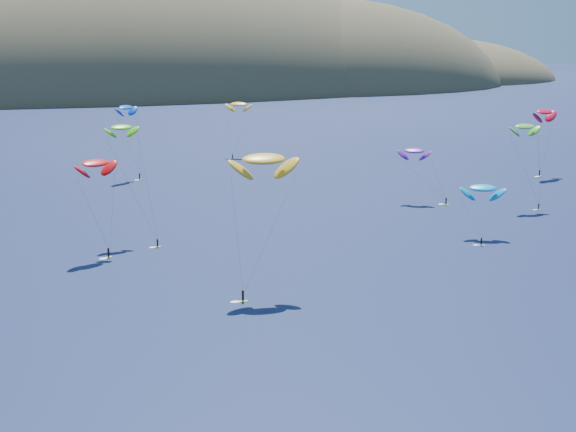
# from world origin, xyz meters

# --- Properties ---
(island) EXTENTS (730.00, 300.00, 210.00)m
(island) POSITION_xyz_m (39.40, 562.36, -10.74)
(island) COLOR #3D3526
(island) RESTS_ON ground
(kitesurfer_2) EXTENTS (12.52, 9.82, 26.60)m
(kitesurfer_2) POSITION_xyz_m (4.06, 64.61, 23.31)
(kitesurfer_2) COLOR #DCFF1C
(kitesurfer_2) RESTS_ON ground
(kitesurfer_3) EXTENTS (9.97, 13.29, 26.54)m
(kitesurfer_3) POSITION_xyz_m (-15.62, 107.81, 24.43)
(kitesurfer_3) COLOR #DCFF1C
(kitesurfer_3) RESTS_ON ground
(kitesurfer_4) EXTENTS (9.22, 10.34, 24.11)m
(kitesurfer_4) POSITION_xyz_m (-6.47, 181.48, 21.61)
(kitesurfer_4) COLOR #DCFF1C
(kitesurfer_4) RESTS_ON ground
(kitesurfer_5) EXTENTS (10.34, 12.10, 13.48)m
(kitesurfer_5) POSITION_xyz_m (60.35, 85.21, 10.85)
(kitesurfer_5) COLOR #DCFF1C
(kitesurfer_5) RESTS_ON ground
(kitesurfer_6) EXTENTS (11.75, 11.26, 16.01)m
(kitesurfer_6) POSITION_xyz_m (62.14, 122.97, 13.62)
(kitesurfer_6) COLOR #DCFF1C
(kitesurfer_6) RESTS_ON ground
(kitesurfer_8) EXTENTS (12.06, 9.03, 22.97)m
(kitesurfer_8) POSITION_xyz_m (118.24, 146.42, 19.89)
(kitesurfer_8) COLOR #DCFF1C
(kitesurfer_8) RESTS_ON ground
(kitesurfer_9) EXTENTS (10.23, 9.36, 21.39)m
(kitesurfer_9) POSITION_xyz_m (-22.29, 96.82, 18.75)
(kitesurfer_9) COLOR #DCFF1C
(kitesurfer_9) RESTS_ON ground
(kitesurfer_11) EXTENTS (10.25, 12.55, 21.15)m
(kitesurfer_11) POSITION_xyz_m (37.05, 213.80, 18.55)
(kitesurfer_11) COLOR #DCFF1C
(kitesurfer_11) RESTS_ON ground
(kitesurfer_13) EXTENTS (8.45, 7.41, 23.19)m
(kitesurfer_13) POSITION_xyz_m (86.10, 108.91, 20.81)
(kitesurfer_13) COLOR #DCFF1C
(kitesurfer_13) RESTS_ON ground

